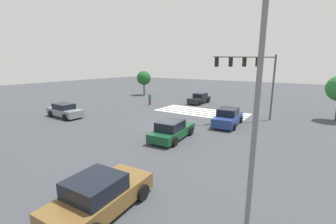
{
  "coord_description": "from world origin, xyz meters",
  "views": [
    {
      "loc": [
        -10.95,
        16.81,
        5.68
      ],
      "look_at": [
        0.0,
        0.0,
        1.32
      ],
      "focal_mm": 24.0,
      "sensor_mm": 36.0,
      "label": 1
    }
  ],
  "objects": [
    {
      "name": "ground_plane",
      "position": [
        0.0,
        0.0,
        0.0
      ],
      "size": [
        114.59,
        114.59,
        0.0
      ],
      "primitive_type": "plane",
      "color": "#3D3F44"
    },
    {
      "name": "crosswalk_markings",
      "position": [
        0.0,
        -7.2,
        0.0
      ],
      "size": [
        10.76,
        4.4,
        0.01
      ],
      "rotation": [
        0.0,
        0.0,
        1.57
      ],
      "color": "silver",
      "rests_on": "ground_plane"
    },
    {
      "name": "traffic_signal_mast",
      "position": [
        -5.81,
        -5.81,
        4.95
      ],
      "size": [
        4.67,
        4.67,
        6.51
      ],
      "rotation": [
        0.0,
        0.0,
        0.79
      ],
      "color": "#47474C",
      "rests_on": "ground_plane"
    },
    {
      "name": "car_0",
      "position": [
        11.25,
        3.12,
        0.69
      ],
      "size": [
        4.58,
        2.07,
        1.46
      ],
      "rotation": [
        0.0,
        0.0,
        3.1
      ],
      "color": "gray",
      "rests_on": "ground_plane"
    },
    {
      "name": "car_1",
      "position": [
        -4.48,
        11.73,
        0.69
      ],
      "size": [
        2.41,
        4.46,
        1.51
      ],
      "rotation": [
        0.0,
        0.0,
        -1.51
      ],
      "color": "brown",
      "rests_on": "ground_plane"
    },
    {
      "name": "car_3",
      "position": [
        -4.52,
        -3.35,
        0.73
      ],
      "size": [
        2.34,
        4.82,
        1.61
      ],
      "rotation": [
        0.0,
        0.0,
        -1.5
      ],
      "color": "navy",
      "rests_on": "ground_plane"
    },
    {
      "name": "car_4",
      "position": [
        -2.21,
        2.86,
        0.67
      ],
      "size": [
        2.34,
        4.7,
        1.45
      ],
      "rotation": [
        0.0,
        0.0,
        -1.5
      ],
      "color": "#144728",
      "rests_on": "ground_plane"
    },
    {
      "name": "car_5",
      "position": [
        2.77,
        -12.56,
        0.66
      ],
      "size": [
        2.04,
        4.25,
        1.45
      ],
      "rotation": [
        0.0,
        0.0,
        1.54
      ],
      "color": "black",
      "rests_on": "ground_plane"
    },
    {
      "name": "pedestrian",
      "position": [
        8.04,
        -7.68,
        0.88
      ],
      "size": [
        0.41,
        0.41,
        1.59
      ],
      "rotation": [
        0.0,
        0.0,
        2.38
      ],
      "color": "#38383D",
      "rests_on": "ground_plane"
    },
    {
      "name": "street_light_pole_b",
      "position": [
        -9.65,
        10.21,
        4.96
      ],
      "size": [
        0.8,
        0.36,
        8.32
      ],
      "color": "slate",
      "rests_on": "ground_plane"
    },
    {
      "name": "tree_corner_a",
      "position": [
        14.91,
        -14.93,
        3.08
      ],
      "size": [
        2.51,
        2.51,
        4.36
      ],
      "color": "brown",
      "rests_on": "ground_plane"
    }
  ]
}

